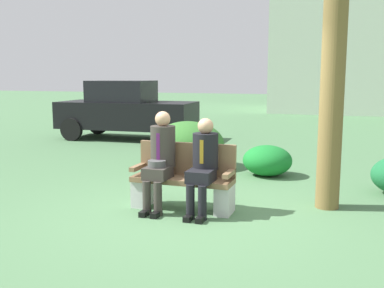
{
  "coord_description": "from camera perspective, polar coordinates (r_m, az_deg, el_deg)",
  "views": [
    {
      "loc": [
        1.86,
        -5.34,
        1.81
      ],
      "look_at": [
        -0.2,
        0.62,
        0.85
      ],
      "focal_mm": 41.86,
      "sensor_mm": 36.0,
      "label": 1
    }
  ],
  "objects": [
    {
      "name": "parked_car_near",
      "position": [
        13.05,
        -8.4,
        4.29
      ],
      "size": [
        3.97,
        1.87,
        1.68
      ],
      "color": "black",
      "rests_on": "ground"
    },
    {
      "name": "seated_man_right",
      "position": [
        5.87,
        1.45,
        -2.18
      ],
      "size": [
        0.34,
        0.72,
        1.26
      ],
      "color": "black",
      "rests_on": "ground"
    },
    {
      "name": "seated_man_left",
      "position": [
        6.07,
        -4.04,
        -1.5
      ],
      "size": [
        0.34,
        0.72,
        1.34
      ],
      "color": "#38332D",
      "rests_on": "ground"
    },
    {
      "name": "ground_plane",
      "position": [
        5.94,
        -0.12,
        -9.1
      ],
      "size": [
        80.0,
        80.0,
        0.0
      ],
      "primitive_type": "plane",
      "color": "#4A724A"
    },
    {
      "name": "park_bench",
      "position": [
        6.15,
        -1.07,
        -4.64
      ],
      "size": [
        1.39,
        0.44,
        0.9
      ],
      "color": "brown",
      "rests_on": "ground"
    },
    {
      "name": "shrub_near_bench",
      "position": [
        8.3,
        9.57,
        -2.09
      ],
      "size": [
        0.9,
        0.82,
        0.56
      ],
      "primitive_type": "ellipsoid",
      "color": "#19762B",
      "rests_on": "ground"
    },
    {
      "name": "shrub_far_lawn",
      "position": [
        8.99,
        -0.52,
        0.0
      ],
      "size": [
        1.47,
        1.34,
        0.92
      ],
      "primitive_type": "ellipsoid",
      "color": "#34702C",
      "rests_on": "ground"
    }
  ]
}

